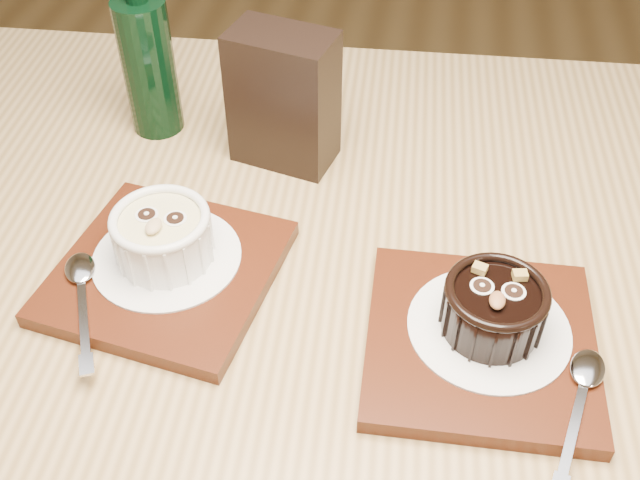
% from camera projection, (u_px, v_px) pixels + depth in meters
% --- Properties ---
extents(table, '(1.23, 0.85, 0.75)m').
position_uv_depth(table, '(304.00, 340.00, 0.72)').
color(table, olive).
rests_on(table, ground).
extents(tray_left, '(0.21, 0.21, 0.01)m').
position_uv_depth(tray_left, '(167.00, 272.00, 0.65)').
color(tray_left, '#481C0C').
rests_on(tray_left, table).
extents(doily_left, '(0.13, 0.13, 0.00)m').
position_uv_depth(doily_left, '(167.00, 257.00, 0.65)').
color(doily_left, white).
rests_on(doily_left, tray_left).
extents(ramekin_white, '(0.08, 0.08, 0.05)m').
position_uv_depth(ramekin_white, '(162.00, 234.00, 0.64)').
color(ramekin_white, white).
rests_on(ramekin_white, doily_left).
extents(spoon_left, '(0.08, 0.13, 0.01)m').
position_uv_depth(spoon_left, '(82.00, 297.00, 0.62)').
color(spoon_left, silver).
rests_on(spoon_left, tray_left).
extents(tray_right, '(0.18, 0.18, 0.01)m').
position_uv_depth(tray_right, '(480.00, 343.00, 0.60)').
color(tray_right, '#481C0C').
rests_on(tray_right, table).
extents(doily_right, '(0.13, 0.13, 0.00)m').
position_uv_depth(doily_right, '(489.00, 328.00, 0.60)').
color(doily_right, white).
rests_on(doily_right, tray_right).
extents(ramekin_dark, '(0.08, 0.08, 0.05)m').
position_uv_depth(ramekin_dark, '(494.00, 306.00, 0.58)').
color(ramekin_dark, black).
rests_on(ramekin_dark, doily_right).
extents(spoon_right, '(0.06, 0.14, 0.01)m').
position_uv_depth(spoon_right, '(579.00, 404.00, 0.54)').
color(spoon_right, silver).
rests_on(spoon_right, tray_right).
extents(condiment_stand, '(0.11, 0.08, 0.14)m').
position_uv_depth(condiment_stand, '(283.00, 99.00, 0.74)').
color(condiment_stand, black).
rests_on(condiment_stand, table).
extents(green_bottle, '(0.05, 0.05, 0.21)m').
position_uv_depth(green_bottle, '(148.00, 62.00, 0.77)').
color(green_bottle, black).
rests_on(green_bottle, table).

